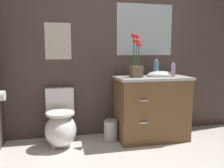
{
  "coord_description": "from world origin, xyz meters",
  "views": [
    {
      "loc": [
        -0.73,
        -1.47,
        1.15
      ],
      "look_at": [
        -0.11,
        1.3,
        0.75
      ],
      "focal_mm": 37.34,
      "sensor_mm": 36.0,
      "label": 1
    }
  ],
  "objects_px": {
    "toilet": "(61,126)",
    "wall_mirror": "(145,30)",
    "lotion_bottle": "(173,70)",
    "wall_poster": "(58,41)",
    "trash_bin": "(111,130)",
    "flower_vase": "(136,64)",
    "vanity_cabinet": "(151,107)",
    "soap_bottle": "(156,68)"
  },
  "relations": [
    {
      "from": "toilet",
      "to": "wall_mirror",
      "type": "xyz_separation_m",
      "value": [
        1.18,
        0.27,
        1.21
      ]
    },
    {
      "from": "wall_mirror",
      "to": "wall_poster",
      "type": "bearing_deg",
      "value": 180.0
    },
    {
      "from": "trash_bin",
      "to": "wall_poster",
      "type": "relative_size",
      "value": 0.58
    },
    {
      "from": "lotion_bottle",
      "to": "wall_poster",
      "type": "bearing_deg",
      "value": 165.67
    },
    {
      "from": "wall_mirror",
      "to": "toilet",
      "type": "bearing_deg",
      "value": -167.21
    },
    {
      "from": "vanity_cabinet",
      "to": "lotion_bottle",
      "type": "bearing_deg",
      "value": -15.95
    },
    {
      "from": "vanity_cabinet",
      "to": "wall_poster",
      "type": "height_order",
      "value": "wall_poster"
    },
    {
      "from": "vanity_cabinet",
      "to": "lotion_bottle",
      "type": "xyz_separation_m",
      "value": [
        0.26,
        -0.07,
        0.49
      ]
    },
    {
      "from": "trash_bin",
      "to": "wall_mirror",
      "type": "relative_size",
      "value": 0.34
    },
    {
      "from": "vanity_cabinet",
      "to": "wall_mirror",
      "type": "bearing_deg",
      "value": 90.55
    },
    {
      "from": "toilet",
      "to": "lotion_bottle",
      "type": "relative_size",
      "value": 3.79
    },
    {
      "from": "toilet",
      "to": "wall_poster",
      "type": "relative_size",
      "value": 1.48
    },
    {
      "from": "flower_vase",
      "to": "soap_bottle",
      "type": "height_order",
      "value": "flower_vase"
    },
    {
      "from": "wall_mirror",
      "to": "flower_vase",
      "type": "bearing_deg",
      "value": -124.33
    },
    {
      "from": "wall_poster",
      "to": "wall_mirror",
      "type": "height_order",
      "value": "wall_mirror"
    },
    {
      "from": "wall_poster",
      "to": "trash_bin",
      "type": "bearing_deg",
      "value": -23.91
    },
    {
      "from": "vanity_cabinet",
      "to": "lotion_bottle",
      "type": "relative_size",
      "value": 5.54
    },
    {
      "from": "toilet",
      "to": "vanity_cabinet",
      "type": "relative_size",
      "value": 0.68
    },
    {
      "from": "toilet",
      "to": "wall_mirror",
      "type": "bearing_deg",
      "value": 12.79
    },
    {
      "from": "lotion_bottle",
      "to": "wall_mirror",
      "type": "xyz_separation_m",
      "value": [
        -0.26,
        0.37,
        0.54
      ]
    },
    {
      "from": "lotion_bottle",
      "to": "soap_bottle",
      "type": "bearing_deg",
      "value": 136.12
    },
    {
      "from": "toilet",
      "to": "vanity_cabinet",
      "type": "distance_m",
      "value": 1.2
    },
    {
      "from": "toilet",
      "to": "lotion_bottle",
      "type": "height_order",
      "value": "lotion_bottle"
    },
    {
      "from": "wall_mirror",
      "to": "vanity_cabinet",
      "type": "bearing_deg",
      "value": -89.45
    },
    {
      "from": "toilet",
      "to": "soap_bottle",
      "type": "distance_m",
      "value": 1.45
    },
    {
      "from": "wall_mirror",
      "to": "lotion_bottle",
      "type": "bearing_deg",
      "value": -54.65
    },
    {
      "from": "trash_bin",
      "to": "soap_bottle",
      "type": "bearing_deg",
      "value": 6.66
    },
    {
      "from": "flower_vase",
      "to": "wall_poster",
      "type": "bearing_deg",
      "value": 160.67
    },
    {
      "from": "soap_bottle",
      "to": "wall_mirror",
      "type": "bearing_deg",
      "value": 114.29
    },
    {
      "from": "toilet",
      "to": "trash_bin",
      "type": "bearing_deg",
      "value": -1.2
    },
    {
      "from": "lotion_bottle",
      "to": "wall_mirror",
      "type": "height_order",
      "value": "wall_mirror"
    },
    {
      "from": "trash_bin",
      "to": "vanity_cabinet",
      "type": "bearing_deg",
      "value": -1.37
    },
    {
      "from": "lotion_bottle",
      "to": "wall_poster",
      "type": "relative_size",
      "value": 0.39
    },
    {
      "from": "flower_vase",
      "to": "soap_bottle",
      "type": "relative_size",
      "value": 2.47
    },
    {
      "from": "flower_vase",
      "to": "wall_poster",
      "type": "xyz_separation_m",
      "value": [
        -0.95,
        0.33,
        0.28
      ]
    },
    {
      "from": "trash_bin",
      "to": "wall_poster",
      "type": "distance_m",
      "value": 1.34
    },
    {
      "from": "soap_bottle",
      "to": "trash_bin",
      "type": "height_order",
      "value": "soap_bottle"
    },
    {
      "from": "vanity_cabinet",
      "to": "wall_mirror",
      "type": "relative_size",
      "value": 1.26
    },
    {
      "from": "vanity_cabinet",
      "to": "soap_bottle",
      "type": "height_order",
      "value": "soap_bottle"
    },
    {
      "from": "toilet",
      "to": "trash_bin",
      "type": "height_order",
      "value": "toilet"
    },
    {
      "from": "flower_vase",
      "to": "wall_mirror",
      "type": "relative_size",
      "value": 0.69
    },
    {
      "from": "flower_vase",
      "to": "lotion_bottle",
      "type": "xyz_separation_m",
      "value": [
        0.49,
        -0.03,
        -0.09
      ]
    }
  ]
}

